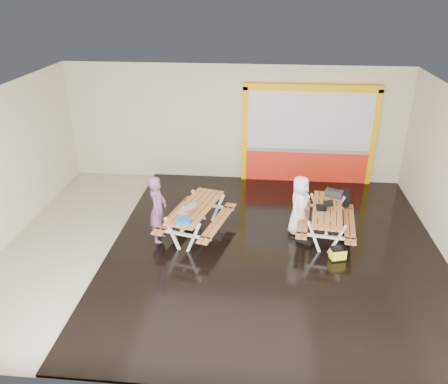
# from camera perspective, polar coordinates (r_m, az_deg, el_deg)

# --- Properties ---
(room) EXTENTS (10.02, 8.02, 3.52)m
(room) POSITION_cam_1_polar(r_m,az_deg,el_deg) (9.55, -0.51, 1.73)
(room) COLOR #BDB3A0
(room) RESTS_ON ground
(deck) EXTENTS (7.50, 7.98, 0.05)m
(deck) POSITION_cam_1_polar(r_m,az_deg,el_deg) (10.34, 6.49, -7.32)
(deck) COLOR black
(deck) RESTS_ON room
(kiosk) EXTENTS (3.88, 0.16, 3.00)m
(kiosk) POSITION_cam_1_polar(r_m,az_deg,el_deg) (13.36, 10.76, 6.94)
(kiosk) COLOR red
(kiosk) RESTS_ON room
(picnic_table_left) EXTENTS (1.82, 2.28, 0.80)m
(picnic_table_left) POSITION_cam_1_polar(r_m,az_deg,el_deg) (10.55, -3.62, -2.76)
(picnic_table_left) COLOR #B27234
(picnic_table_left) RESTS_ON deck
(picnic_table_right) EXTENTS (1.53, 2.07, 0.77)m
(picnic_table_right) POSITION_cam_1_polar(r_m,az_deg,el_deg) (10.74, 13.07, -3.00)
(picnic_table_right) COLOR #B27234
(picnic_table_right) RESTS_ON deck
(person_left) EXTENTS (0.40, 0.60, 1.64)m
(person_left) POSITION_cam_1_polar(r_m,az_deg,el_deg) (10.34, -8.50, -2.22)
(person_left) COLOR #6D486F
(person_left) RESTS_ON deck
(person_right) EXTENTS (0.73, 0.84, 1.45)m
(person_right) POSITION_cam_1_polar(r_m,az_deg,el_deg) (10.66, 9.66, -1.62)
(person_right) COLOR white
(person_right) RESTS_ON deck
(laptop_left) EXTENTS (0.45, 0.42, 0.17)m
(laptop_left) POSITION_cam_1_polar(r_m,az_deg,el_deg) (10.25, -4.78, -2.16)
(laptop_left) COLOR silver
(laptop_left) RESTS_ON picnic_table_left
(laptop_right) EXTENTS (0.39, 0.35, 0.16)m
(laptop_right) POSITION_cam_1_polar(r_m,az_deg,el_deg) (10.66, 12.71, -1.78)
(laptop_right) COLOR black
(laptop_right) RESTS_ON picnic_table_right
(blue_pouch) EXTENTS (0.33, 0.24, 0.09)m
(blue_pouch) POSITION_cam_1_polar(r_m,az_deg,el_deg) (9.76, -5.19, -3.76)
(blue_pouch) COLOR blue
(blue_pouch) RESTS_ON picnic_table_left
(toolbox) EXTENTS (0.45, 0.35, 0.24)m
(toolbox) POSITION_cam_1_polar(r_m,az_deg,el_deg) (11.26, 13.97, -0.16)
(toolbox) COLOR black
(toolbox) RESTS_ON picnic_table_right
(backpack) EXTENTS (0.26, 0.18, 0.42)m
(backpack) POSITION_cam_1_polar(r_m,az_deg,el_deg) (11.48, 15.26, -0.67)
(backpack) COLOR black
(backpack) RESTS_ON picnic_table_right
(dark_case) EXTENTS (0.47, 0.43, 0.14)m
(dark_case) POSITION_cam_1_polar(r_m,az_deg,el_deg) (10.66, 10.52, -5.91)
(dark_case) COLOR black
(dark_case) RESTS_ON deck
(fluke_bag) EXTENTS (0.39, 0.31, 0.30)m
(fluke_bag) POSITION_cam_1_polar(r_m,az_deg,el_deg) (10.12, 14.43, -7.71)
(fluke_bag) COLOR black
(fluke_bag) RESTS_ON deck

